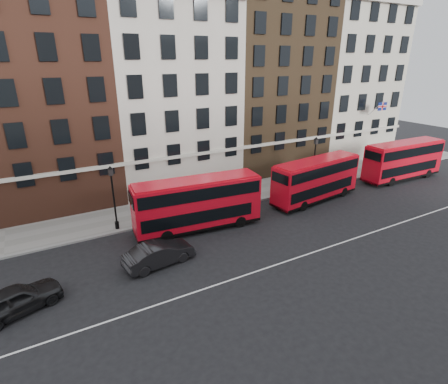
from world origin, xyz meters
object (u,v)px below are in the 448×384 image
bus_b (197,203)px  car_front (159,254)px  bus_c (316,179)px  traffic_light (390,152)px  bus_d (403,160)px  car_rear (15,300)px

bus_b → car_front: bus_b is taller
bus_c → traffic_light: 14.67m
bus_b → bus_d: 25.85m
car_rear → traffic_light: size_ratio=1.47×
bus_d → traffic_light: (1.25, 2.63, 0.10)m
bus_b → car_rear: bearing=-156.3°
bus_c → bus_d: 13.19m
bus_c → traffic_light: (14.43, 2.63, 0.20)m
bus_d → car_rear: (-38.86, -4.28, -1.53)m
car_rear → car_front: (8.51, 0.78, -0.02)m
bus_c → car_front: (-17.16, -3.49, -1.44)m
bus_d → traffic_light: 2.91m
bus_b → car_front: bearing=-136.6°
bus_d → car_front: bus_d is taller
bus_c → car_rear: 26.06m
bus_b → car_rear: bus_b is taller
bus_d → car_front: size_ratio=2.16×
bus_c → car_rear: bus_c is taller
car_rear → traffic_light: traffic_light is taller
bus_d → car_rear: size_ratio=2.18×
bus_d → traffic_light: bearing=66.2°
bus_b → bus_d: bearing=5.5°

